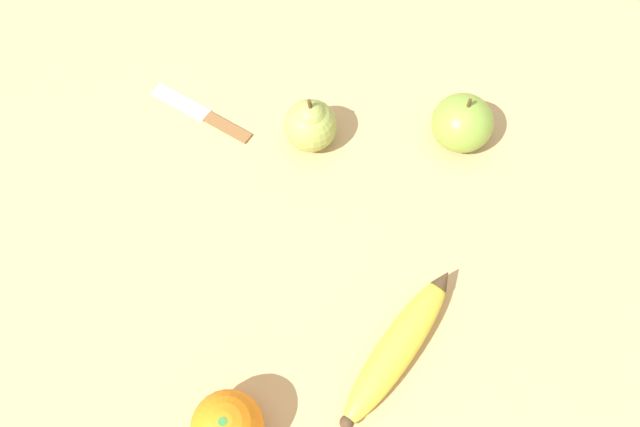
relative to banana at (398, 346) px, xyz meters
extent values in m
plane|color=tan|center=(-0.08, -0.15, -0.02)|extent=(3.00, 3.00, 0.00)
ellipsoid|color=yellow|center=(0.00, 0.00, 0.00)|extent=(0.21, 0.09, 0.04)
cone|color=#47331E|center=(-0.09, 0.02, 0.01)|extent=(0.03, 0.03, 0.03)
sphere|color=#47331E|center=(0.10, -0.02, 0.00)|extent=(0.02, 0.02, 0.02)
sphere|color=orange|center=(0.15, -0.14, 0.02)|extent=(0.08, 0.08, 0.08)
cylinder|color=#337A33|center=(0.15, -0.14, 0.05)|extent=(0.01, 0.01, 0.00)
sphere|color=#99A84C|center=(-0.23, -0.20, 0.01)|extent=(0.07, 0.07, 0.07)
sphere|color=#99A84C|center=(-0.23, -0.20, 0.03)|extent=(0.04, 0.04, 0.04)
cylinder|color=#4C3319|center=(-0.23, -0.20, 0.06)|extent=(0.01, 0.01, 0.02)
ellipsoid|color=olive|center=(-0.31, -0.02, 0.02)|extent=(0.08, 0.08, 0.07)
cylinder|color=#4C3319|center=(-0.31, -0.02, 0.06)|extent=(0.00, 0.00, 0.01)
cube|color=silver|center=(-0.22, -0.39, -0.02)|extent=(0.04, 0.09, 0.00)
cube|color=brown|center=(-0.20, -0.31, -0.02)|extent=(0.03, 0.07, 0.01)
camera|label=1|loc=(0.20, -0.01, 0.69)|focal=35.00mm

